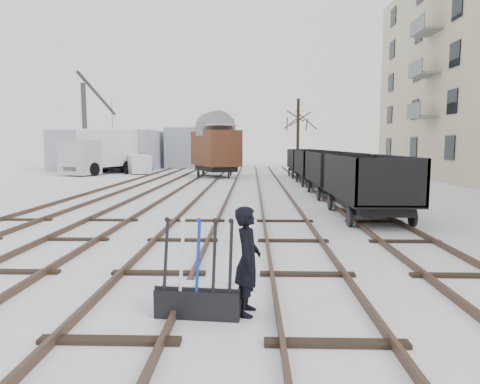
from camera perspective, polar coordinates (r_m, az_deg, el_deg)
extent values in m
plane|color=white|center=(8.97, -10.77, -10.75)|extent=(120.00, 120.00, 0.00)
cube|color=black|center=(24.10, -19.29, -0.05)|extent=(0.07, 52.00, 0.15)
cube|color=black|center=(23.63, -16.04, -0.06)|extent=(0.07, 52.00, 0.15)
cube|color=black|center=(23.20, -12.35, -0.08)|extent=(0.07, 52.00, 0.15)
cube|color=black|center=(22.90, -8.87, -0.09)|extent=(0.07, 52.00, 0.15)
cube|color=black|center=(11.76, -23.15, -6.92)|extent=(1.90, 0.20, 0.08)
cube|color=black|center=(22.67, -4.97, -0.10)|extent=(0.07, 52.00, 0.15)
cube|color=black|center=(22.55, -1.35, -0.11)|extent=(0.07, 52.00, 0.15)
cube|color=black|center=(10.86, -8.49, -7.55)|extent=(1.90, 0.20, 0.08)
cube|color=black|center=(22.52, 2.63, -0.13)|extent=(0.07, 52.00, 0.15)
cube|color=black|center=(22.59, 6.27, -0.14)|extent=(0.07, 52.00, 0.15)
cube|color=black|center=(10.75, 7.60, -7.67)|extent=(1.90, 0.20, 0.08)
cube|color=black|center=(22.77, 10.20, -0.15)|extent=(0.07, 52.00, 0.15)
cube|color=black|center=(23.03, 13.73, -0.16)|extent=(0.07, 52.00, 0.15)
cube|color=black|center=(11.46, 22.82, -7.25)|extent=(1.90, 0.20, 0.08)
cube|color=#99A0AD|center=(46.81, -16.99, 5.34)|extent=(10.00, 8.00, 4.00)
cube|color=white|center=(46.82, -17.07, 7.85)|extent=(9.80, 7.84, 0.10)
cube|color=#99A0AD|center=(48.73, -5.33, 5.86)|extent=(7.00, 6.00, 4.40)
cube|color=white|center=(48.76, -5.36, 8.50)|extent=(6.86, 5.88, 0.10)
cube|color=black|center=(6.80, -5.52, -14.35)|extent=(1.33, 0.54, 0.44)
cube|color=black|center=(6.72, -5.54, -12.44)|extent=(1.32, 0.42, 0.06)
cube|color=white|center=(6.71, -5.55, -12.12)|extent=(1.27, 0.38, 0.03)
cylinder|color=black|center=(6.71, -9.81, -8.18)|extent=(0.08, 0.32, 1.08)
cylinder|color=silver|center=(6.64, -7.72, -8.29)|extent=(0.08, 0.32, 1.08)
cylinder|color=#0C2AA1|center=(6.58, -5.59, -8.40)|extent=(0.08, 0.32, 1.08)
cylinder|color=black|center=(6.53, -3.43, -8.49)|extent=(0.08, 0.32, 1.08)
cylinder|color=black|center=(6.49, -1.23, -8.57)|extent=(0.08, 0.32, 1.08)
imported|color=black|center=(6.66, 1.03, -9.15)|extent=(0.46, 0.65, 1.69)
cube|color=black|center=(15.97, 16.55, -1.21)|extent=(1.74, 4.79, 0.36)
cube|color=black|center=(15.95, 16.57, -0.56)|extent=(2.18, 5.44, 0.11)
cube|color=black|center=(15.64, 12.96, 2.08)|extent=(0.09, 5.44, 1.45)
cube|color=black|center=(16.18, 20.22, 1.99)|extent=(0.09, 5.44, 1.45)
cube|color=white|center=(15.94, 16.58, -0.24)|extent=(1.96, 5.22, 0.05)
cylinder|color=black|center=(14.10, 14.40, -3.24)|extent=(0.11, 0.63, 0.63)
cylinder|color=black|center=(17.94, 18.18, -1.33)|extent=(0.11, 0.63, 0.63)
cube|color=black|center=(22.18, 12.32, 0.97)|extent=(1.74, 4.79, 0.36)
cube|color=black|center=(22.16, 12.33, 1.43)|extent=(2.18, 5.44, 0.11)
cube|color=black|center=(21.94, 9.69, 3.34)|extent=(0.09, 5.44, 1.45)
cube|color=black|center=(22.33, 15.01, 3.27)|extent=(0.09, 5.44, 1.45)
cube|color=white|center=(22.16, 12.33, 1.67)|extent=(1.96, 5.22, 0.05)
cylinder|color=black|center=(20.33, 10.44, -0.24)|extent=(0.11, 0.63, 0.63)
cylinder|color=black|center=(24.10, 13.87, 0.70)|extent=(0.11, 0.63, 0.63)
cube|color=black|center=(28.47, 9.94, 2.19)|extent=(1.74, 4.79, 0.36)
cube|color=black|center=(28.46, 9.95, 2.55)|extent=(2.18, 5.44, 0.11)
cube|color=black|center=(28.29, 7.88, 4.03)|extent=(0.09, 5.44, 1.45)
cube|color=black|center=(28.59, 12.05, 3.98)|extent=(0.09, 5.44, 1.45)
cube|color=white|center=(28.45, 9.95, 2.73)|extent=(1.96, 5.22, 0.05)
cylinder|color=black|center=(26.64, 8.35, 1.35)|extent=(0.11, 0.63, 0.63)
cylinder|color=black|center=(30.36, 11.33, 1.90)|extent=(0.11, 0.63, 0.63)
cube|color=black|center=(34.80, 8.43, 2.96)|extent=(1.74, 4.79, 0.36)
cube|color=black|center=(34.79, 8.43, 3.26)|extent=(2.18, 5.44, 0.11)
cube|color=black|center=(34.65, 6.74, 4.47)|extent=(0.09, 5.44, 1.45)
cube|color=black|center=(34.90, 10.16, 4.43)|extent=(0.09, 5.44, 1.45)
cube|color=white|center=(34.79, 8.44, 3.41)|extent=(1.96, 5.22, 0.05)
cylinder|color=black|center=(32.99, 7.06, 2.32)|extent=(0.11, 0.63, 0.63)
cylinder|color=black|center=(36.67, 9.65, 2.68)|extent=(0.11, 0.63, 0.63)
cube|color=black|center=(34.89, -3.31, 3.20)|extent=(3.80, 5.15, 0.43)
cube|color=#4D2C17|center=(34.84, -3.32, 5.84)|extent=(4.54, 5.94, 2.79)
cube|color=white|center=(34.87, -3.34, 8.75)|extent=(4.19, 5.59, 0.04)
cylinder|color=black|center=(33.34, -5.58, 2.48)|extent=(0.13, 0.75, 0.75)
cylinder|color=black|center=(36.54, -1.23, 2.85)|extent=(0.13, 0.75, 0.75)
cube|color=black|center=(40.52, -17.44, 3.26)|extent=(4.48, 8.51, 0.34)
cube|color=#A0A6A9|center=(37.50, -19.07, 4.36)|extent=(3.37, 3.12, 2.84)
cube|color=silver|center=(41.33, -17.10, 5.61)|extent=(4.83, 6.53, 3.18)
cube|color=white|center=(41.35, -17.18, 7.84)|extent=(4.74, 6.41, 0.05)
cylinder|color=black|center=(38.20, -20.65, 2.89)|extent=(0.34, 1.13, 1.13)
cylinder|color=black|center=(43.17, -14.49, 3.45)|extent=(0.34, 1.13, 1.13)
cube|color=silver|center=(39.52, -13.35, 3.67)|extent=(3.06, 4.19, 1.57)
cube|color=white|center=(39.50, -13.38, 4.84)|extent=(2.99, 4.09, 0.03)
cylinder|color=black|center=(38.59, -14.92, 2.72)|extent=(0.19, 0.61, 0.61)
cylinder|color=black|center=(40.54, -11.80, 2.97)|extent=(0.19, 0.61, 0.61)
cube|color=#343338|center=(45.03, -19.81, 3.21)|extent=(2.48, 2.48, 0.85)
cylinder|color=#343338|center=(45.00, -20.00, 8.10)|extent=(0.47, 0.47, 8.54)
cylinder|color=#343338|center=(47.04, -19.28, 12.21)|extent=(2.25, 5.18, 3.94)
cylinder|color=black|center=(48.94, -18.23, 8.99)|extent=(0.04, 0.04, 4.80)
cylinder|color=black|center=(49.55, -2.36, 6.13)|extent=(0.30, 0.30, 4.83)
cylinder|color=black|center=(42.27, 7.72, 7.51)|extent=(0.30, 0.30, 7.00)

